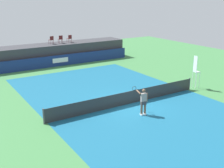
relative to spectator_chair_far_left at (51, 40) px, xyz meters
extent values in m
plane|color=#3D7A42|center=(-0.23, -12.33, -2.69)|extent=(48.00, 48.00, 0.00)
cube|color=#16597A|center=(-0.23, -15.33, -2.69)|extent=(12.00, 22.00, 0.00)
cube|color=navy|center=(-0.23, -1.83, -2.09)|extent=(18.00, 0.20, 1.20)
cube|color=white|center=(0.18, -1.94, -2.03)|extent=(1.80, 0.02, 0.50)
cube|color=#38383D|center=(-0.23, -0.03, -1.59)|extent=(18.00, 2.80, 2.20)
cylinder|color=#561919|center=(0.18, 0.29, -0.27)|extent=(0.04, 0.04, 0.44)
cylinder|color=#561919|center=(-0.22, 0.26, -0.27)|extent=(0.04, 0.04, 0.44)
cylinder|color=#561919|center=(0.21, -0.11, -0.27)|extent=(0.04, 0.04, 0.44)
cylinder|color=#561919|center=(-0.19, -0.14, -0.27)|extent=(0.04, 0.04, 0.44)
cube|color=#561919|center=(0.00, 0.08, -0.04)|extent=(0.47, 0.47, 0.03)
cube|color=#561919|center=(0.01, -0.13, 0.19)|extent=(0.44, 0.05, 0.42)
cylinder|color=#561919|center=(1.30, 0.22, -0.27)|extent=(0.04, 0.04, 0.44)
cylinder|color=#561919|center=(0.90, 0.25, -0.27)|extent=(0.04, 0.04, 0.44)
cylinder|color=#561919|center=(1.28, -0.18, -0.27)|extent=(0.04, 0.04, 0.44)
cylinder|color=#561919|center=(0.87, -0.15, -0.27)|extent=(0.04, 0.04, 0.44)
cube|color=#561919|center=(1.09, 0.04, -0.04)|extent=(0.47, 0.47, 0.03)
cube|color=#561919|center=(1.07, -0.17, 0.19)|extent=(0.44, 0.05, 0.42)
cylinder|color=#561919|center=(2.33, 0.12, -0.27)|extent=(0.04, 0.04, 0.44)
cylinder|color=#561919|center=(1.92, 0.09, -0.27)|extent=(0.04, 0.04, 0.44)
cylinder|color=#561919|center=(2.36, -0.28, -0.27)|extent=(0.04, 0.04, 0.44)
cylinder|color=#561919|center=(1.96, -0.32, -0.27)|extent=(0.04, 0.04, 0.44)
cube|color=#561919|center=(2.14, -0.10, -0.04)|extent=(0.48, 0.48, 0.03)
cube|color=#561919|center=(2.16, -0.30, 0.19)|extent=(0.44, 0.06, 0.42)
cylinder|color=white|center=(6.88, -15.56, -1.99)|extent=(0.04, 0.04, 1.40)
cylinder|color=white|center=(6.95, -15.17, -1.99)|extent=(0.04, 0.04, 1.40)
cylinder|color=white|center=(6.48, -15.49, -1.99)|extent=(0.04, 0.04, 1.40)
cylinder|color=white|center=(6.55, -15.09, -1.99)|extent=(0.04, 0.04, 1.40)
cube|color=white|center=(6.71, -15.33, -1.28)|extent=(0.51, 0.51, 0.03)
cube|color=white|center=(6.51, -15.29, -0.60)|extent=(0.10, 0.44, 1.33)
cube|color=#2D2D2D|center=(-0.23, -15.33, -2.22)|extent=(12.40, 0.02, 0.95)
cylinder|color=#4C4C51|center=(-6.43, -15.33, -2.19)|extent=(0.10, 0.10, 1.00)
cylinder|color=#4C4C51|center=(5.97, -15.33, -2.19)|extent=(0.10, 0.10, 1.00)
cube|color=white|center=(-0.37, -17.44, -2.64)|extent=(0.18, 0.28, 0.10)
cylinder|color=brown|center=(-0.37, -17.44, -2.18)|extent=(0.14, 0.14, 0.82)
cube|color=white|center=(-0.61, -17.39, -2.64)|extent=(0.18, 0.28, 0.10)
cylinder|color=brown|center=(-0.61, -17.39, -2.18)|extent=(0.14, 0.14, 0.82)
cube|color=#333338|center=(-0.49, -17.42, -1.85)|extent=(0.38, 0.29, 0.24)
cube|color=gray|center=(-0.49, -17.42, -1.49)|extent=(0.40, 0.28, 0.56)
sphere|color=brown|center=(-0.49, -17.42, -1.03)|extent=(0.22, 0.22, 0.22)
cylinder|color=brown|center=(-0.26, -17.47, -1.51)|extent=(0.09, 0.09, 0.60)
cylinder|color=brown|center=(-0.66, -17.10, -1.19)|extent=(0.23, 0.61, 0.14)
cylinder|color=black|center=(-0.57, -16.69, -1.16)|extent=(0.30, 0.10, 0.03)
torus|color=black|center=(-0.50, -16.41, -1.16)|extent=(0.30, 0.09, 0.30)
sphere|color=#D8EA33|center=(-4.54, -14.13, -2.66)|extent=(0.07, 0.07, 0.07)
camera|label=1|loc=(-11.34, -30.82, 4.74)|focal=45.65mm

